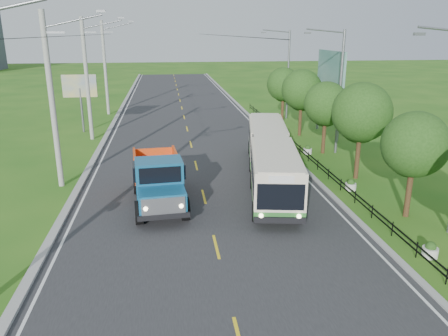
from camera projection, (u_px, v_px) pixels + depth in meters
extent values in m
plane|color=#235C15|center=(216.00, 247.00, 18.75)|extent=(240.00, 240.00, 0.00)
cube|color=#28282B|center=(189.00, 139.00, 37.66)|extent=(14.00, 120.00, 0.02)
cube|color=#9E9E99|center=(104.00, 141.00, 36.73)|extent=(0.40, 120.00, 0.15)
cube|color=#9E9E99|center=(270.00, 136.00, 38.55)|extent=(0.30, 120.00, 0.10)
cube|color=silver|center=(111.00, 141.00, 36.81)|extent=(0.12, 120.00, 0.00)
cube|color=silver|center=(265.00, 136.00, 38.50)|extent=(0.12, 120.00, 0.00)
cube|color=yellow|center=(216.00, 246.00, 18.74)|extent=(0.12, 2.20, 0.00)
cube|color=black|center=(300.00, 150.00, 32.91)|extent=(0.04, 40.00, 0.60)
cylinder|color=gray|center=(52.00, 103.00, 24.71)|extent=(0.32, 0.32, 10.00)
cube|color=slate|center=(53.00, 32.00, 23.64)|extent=(1.20, 0.10, 0.10)
cube|color=slate|center=(101.00, 11.00, 23.64)|extent=(0.50, 0.18, 0.12)
cylinder|color=gray|center=(87.00, 80.00, 36.06)|extent=(0.32, 0.32, 10.00)
cube|color=slate|center=(89.00, 32.00, 34.99)|extent=(1.20, 0.10, 0.10)
cube|color=slate|center=(121.00, 18.00, 34.99)|extent=(0.50, 0.18, 0.12)
cylinder|color=gray|center=(105.00, 69.00, 47.41)|extent=(0.32, 0.32, 10.00)
cube|color=slate|center=(107.00, 32.00, 46.34)|extent=(1.20, 0.10, 0.10)
cube|color=slate|center=(131.00, 21.00, 46.34)|extent=(0.50, 0.18, 0.12)
cylinder|color=#382314|center=(409.00, 188.00, 21.43)|extent=(0.28, 0.28, 2.97)
sphere|color=#1E4313|center=(415.00, 144.00, 20.77)|extent=(3.18, 3.18, 3.18)
sphere|color=#1E4313|center=(412.00, 154.00, 21.46)|extent=(2.33, 2.33, 2.33)
cylinder|color=#382314|center=(358.00, 152.00, 27.05)|extent=(0.28, 0.28, 3.36)
sphere|color=#1E4313|center=(362.00, 112.00, 26.30)|extent=(3.60, 3.60, 3.60)
sphere|color=#1E4313|center=(360.00, 122.00, 27.01)|extent=(2.64, 2.64, 2.64)
cylinder|color=#382314|center=(324.00, 134.00, 32.78)|extent=(0.28, 0.28, 3.02)
sphere|color=#1E4313|center=(326.00, 104.00, 32.10)|extent=(3.24, 3.24, 3.24)
sphere|color=#1E4313|center=(326.00, 111.00, 32.79)|extent=(2.38, 2.38, 2.38)
cylinder|color=#382314|center=(300.00, 117.00, 38.42)|extent=(0.28, 0.28, 3.25)
sphere|color=#1E4313|center=(302.00, 90.00, 37.69)|extent=(3.48, 3.48, 3.48)
sphere|color=#1E4313|center=(302.00, 97.00, 38.40)|extent=(2.55, 2.55, 2.55)
cylinder|color=#382314|center=(283.00, 107.00, 44.12)|extent=(0.28, 0.28, 3.08)
sphere|color=#1E4313|center=(283.00, 84.00, 43.43)|extent=(3.30, 3.30, 3.30)
sphere|color=#1E4313|center=(284.00, 90.00, 44.12)|extent=(2.42, 2.42, 2.42)
cube|color=slate|center=(419.00, 34.00, 17.16)|extent=(0.45, 0.16, 0.12)
cylinder|color=slate|center=(340.00, 94.00, 32.01)|extent=(0.20, 0.20, 9.00)
cylinder|color=slate|center=(326.00, 31.00, 30.52)|extent=(2.80, 0.10, 0.34)
cube|color=slate|center=(308.00, 33.00, 30.40)|extent=(0.45, 0.16, 0.12)
cylinder|color=slate|center=(288.00, 75.00, 45.25)|extent=(0.20, 0.20, 9.00)
cylinder|color=slate|center=(276.00, 31.00, 43.76)|extent=(2.80, 0.10, 0.34)
cube|color=slate|center=(264.00, 33.00, 43.64)|extent=(0.45, 0.16, 0.12)
cylinder|color=silver|center=(430.00, 252.00, 17.88)|extent=(0.64, 0.64, 0.40)
sphere|color=#1E4313|center=(431.00, 247.00, 17.81)|extent=(0.44, 0.44, 0.44)
cylinder|color=silver|center=(351.00, 187.00, 25.45)|extent=(0.64, 0.64, 0.40)
sphere|color=#1E4313|center=(351.00, 183.00, 25.37)|extent=(0.44, 0.44, 0.44)
cylinder|color=silver|center=(308.00, 151.00, 33.02)|extent=(0.64, 0.64, 0.40)
sphere|color=#1E4313|center=(308.00, 148.00, 32.94)|extent=(0.44, 0.44, 0.44)
cylinder|color=silver|center=(281.00, 129.00, 40.58)|extent=(0.64, 0.64, 0.40)
sphere|color=#1E4313|center=(281.00, 126.00, 40.51)|extent=(0.44, 0.44, 0.44)
cylinder|color=slate|center=(82.00, 110.00, 39.65)|extent=(0.20, 0.20, 4.00)
cube|color=yellow|center=(79.00, 86.00, 38.99)|extent=(3.00, 0.15, 2.00)
cylinder|color=slate|center=(339.00, 112.00, 36.11)|extent=(0.24, 0.24, 5.00)
cylinder|color=slate|center=(319.00, 102.00, 40.84)|extent=(0.24, 0.24, 5.00)
cube|color=#144C47|center=(331.00, 69.00, 37.49)|extent=(0.20, 6.00, 3.00)
cube|color=#2B6B2A|center=(274.00, 191.00, 23.20)|extent=(3.55, 7.42, 0.52)
cube|color=beige|center=(275.00, 170.00, 22.85)|extent=(3.55, 7.42, 1.83)
cube|color=black|center=(275.00, 170.00, 22.85)|extent=(3.49, 6.86, 0.90)
cube|color=#2B6B2A|center=(266.00, 152.00, 30.66)|extent=(3.47, 6.95, 0.52)
cube|color=beige|center=(267.00, 136.00, 30.31)|extent=(3.47, 6.95, 1.83)
cube|color=black|center=(267.00, 136.00, 30.31)|extent=(3.41, 6.39, 0.90)
cube|color=#4C4C4C|center=(270.00, 154.00, 26.77)|extent=(2.36, 1.32, 2.26)
cube|color=black|center=(281.00, 197.00, 19.48)|extent=(2.11, 0.42, 1.23)
cylinder|color=black|center=(255.00, 211.00, 21.19)|extent=(0.47, 1.02, 0.99)
cylinder|color=black|center=(300.00, 212.00, 21.11)|extent=(0.47, 1.02, 0.99)
cylinder|color=black|center=(253.00, 180.00, 25.62)|extent=(0.47, 1.02, 0.99)
cylinder|color=black|center=(289.00, 181.00, 25.55)|extent=(0.47, 1.02, 0.99)
cylinder|color=black|center=(252.00, 164.00, 28.70)|extent=(0.47, 1.02, 0.99)
cylinder|color=black|center=(284.00, 165.00, 28.62)|extent=(0.47, 1.02, 0.99)
cylinder|color=black|center=(250.00, 148.00, 32.86)|extent=(0.47, 1.02, 0.99)
cylinder|color=black|center=(279.00, 148.00, 32.78)|extent=(0.47, 1.02, 0.99)
cube|color=#155880|center=(162.00, 201.00, 20.69)|extent=(2.33, 1.65, 1.06)
cube|color=#155880|center=(159.00, 180.00, 22.01)|extent=(2.45, 1.87, 2.11)
cube|color=black|center=(159.00, 170.00, 21.85)|extent=(2.66, 1.58, 0.74)
cube|color=black|center=(159.00, 193.00, 23.10)|extent=(1.56, 6.41, 0.26)
cube|color=red|center=(156.00, 164.00, 24.46)|extent=(2.68, 3.36, 1.37)
cylinder|color=black|center=(139.00, 213.00, 20.84)|extent=(0.46, 1.19, 1.16)
cylinder|color=black|center=(185.00, 209.00, 21.29)|extent=(0.46, 1.19, 1.16)
cylinder|color=black|center=(137.00, 184.00, 24.78)|extent=(0.46, 1.19, 1.16)
cylinder|color=black|center=(176.00, 181.00, 25.23)|extent=(0.46, 1.19, 1.16)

